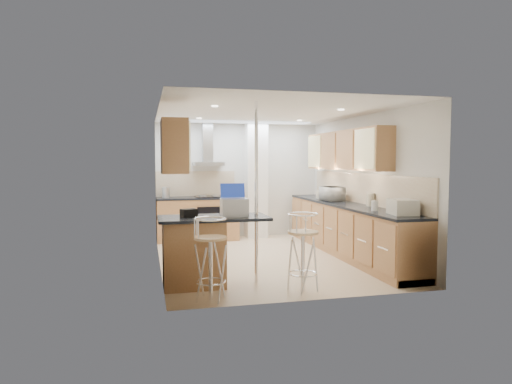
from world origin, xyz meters
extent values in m
plane|color=#DAB491|center=(0.00, 0.00, 0.00)|extent=(4.80, 4.80, 0.00)
cube|color=silver|center=(0.00, 2.40, 1.25)|extent=(3.60, 0.04, 2.50)
cube|color=silver|center=(0.00, -2.40, 1.25)|extent=(3.60, 0.04, 2.50)
cube|color=silver|center=(-1.80, 0.00, 1.25)|extent=(0.04, 4.80, 2.50)
cube|color=silver|center=(1.80, 0.00, 1.25)|extent=(0.04, 4.80, 2.50)
cube|color=white|center=(0.00, 0.00, 2.50)|extent=(3.60, 4.80, 0.02)
cube|color=#A26F41|center=(1.63, 0.40, 1.88)|extent=(0.34, 3.00, 0.72)
cube|color=#A26F41|center=(-1.63, -1.35, 1.88)|extent=(0.34, 0.62, 0.72)
cube|color=beige|center=(1.79, 0.00, 1.18)|extent=(0.03, 4.40, 0.56)
cube|color=beige|center=(-0.95, 2.38, 1.18)|extent=(1.70, 0.03, 0.56)
cube|color=white|center=(0.35, 2.20, 1.25)|extent=(0.45, 0.40, 2.50)
cube|color=#ACAEB1|center=(-0.70, 2.15, 1.62)|extent=(0.62, 0.48, 0.08)
cube|color=#ACAEB1|center=(-0.70, 2.29, 2.06)|extent=(0.22, 0.20, 0.88)
cylinder|color=white|center=(-0.53, -1.45, 1.25)|extent=(0.05, 0.05, 2.50)
cube|color=black|center=(-0.70, 1.79, 0.45)|extent=(0.58, 0.02, 0.58)
cube|color=black|center=(-0.70, 2.10, 0.93)|extent=(0.58, 0.50, 0.02)
cube|color=tan|center=(0.00, 1.80, 2.48)|extent=(2.80, 0.35, 0.02)
cube|color=#A26F41|center=(1.50, 0.00, 0.44)|extent=(0.60, 4.40, 0.88)
cube|color=black|center=(1.50, 0.00, 0.90)|extent=(0.63, 4.40, 0.04)
cube|color=#A26F41|center=(-0.95, 2.10, 0.44)|extent=(1.70, 0.60, 0.88)
cube|color=black|center=(-0.95, 2.10, 0.90)|extent=(1.70, 0.63, 0.04)
cube|color=#A26F41|center=(-1.12, -1.45, 0.45)|extent=(1.35, 0.62, 0.90)
cube|color=black|center=(-1.12, -1.45, 0.92)|extent=(1.47, 0.72, 0.04)
imported|color=white|center=(1.47, 0.58, 1.05)|extent=(0.37, 0.52, 0.27)
cube|color=#999DA1|center=(-0.85, -1.50, 1.06)|extent=(0.36, 0.27, 0.24)
cube|color=black|center=(-1.45, -1.44, 1.00)|extent=(0.24, 0.21, 0.11)
cylinder|color=beige|center=(1.69, 1.18, 1.02)|extent=(0.14, 0.14, 0.19)
cylinder|color=beige|center=(1.41, 1.15, 1.00)|extent=(0.14, 0.14, 0.16)
cylinder|color=#C0B799|center=(1.69, -0.50, 1.03)|extent=(0.15, 0.15, 0.22)
cylinder|color=white|center=(1.41, -1.17, 1.00)|extent=(0.10, 0.10, 0.16)
cube|color=beige|center=(1.56, -1.71, 1.03)|extent=(0.39, 0.47, 0.22)
cylinder|color=#ACAEB1|center=(-1.60, 2.11, 1.03)|extent=(0.16, 0.16, 0.22)
camera|label=1|loc=(-2.01, -7.52, 1.70)|focal=32.00mm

